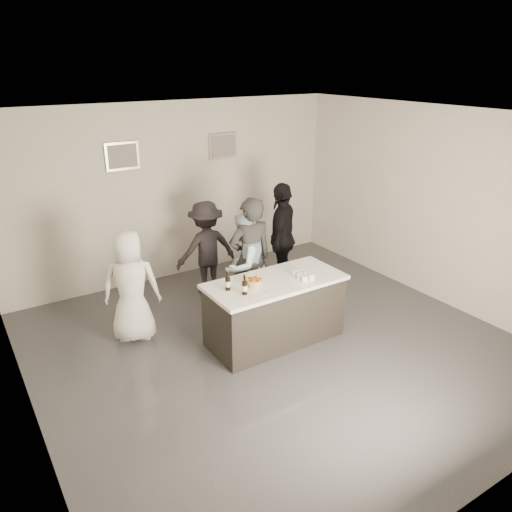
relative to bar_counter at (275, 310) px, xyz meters
name	(u,v)px	position (x,y,z in m)	size (l,w,h in m)	color
floor	(276,347)	(-0.09, -0.17, -0.45)	(6.00, 6.00, 0.00)	#3D3D42
ceiling	(280,117)	(-0.09, -0.17, 2.55)	(6.00, 6.00, 0.00)	white
wall_back	(177,192)	(-0.09, 2.83, 1.05)	(6.00, 0.04, 3.00)	beige
wall_front	(502,355)	(-0.09, -3.17, 1.05)	(6.00, 0.04, 3.00)	beige
wall_left	(15,302)	(-3.09, -0.17, 1.05)	(0.04, 6.00, 3.00)	beige
wall_right	(437,206)	(2.91, -0.17, 1.05)	(0.04, 6.00, 3.00)	beige
picture_left	(122,156)	(-0.99, 2.80, 1.75)	(0.54, 0.04, 0.44)	#B2B2B7
picture_right	(223,146)	(0.81, 2.80, 1.75)	(0.54, 0.04, 0.44)	#B2B2B7
bar_counter	(275,310)	(0.00, 0.00, 0.00)	(1.86, 0.86, 0.90)	white
cake	(254,283)	(-0.32, 0.01, 0.49)	(0.20, 0.20, 0.07)	#FFA21A
beer_bottle_a	(228,280)	(-0.67, 0.08, 0.58)	(0.07, 0.07, 0.26)	black
beer_bottle_b	(245,285)	(-0.56, -0.14, 0.58)	(0.07, 0.07, 0.26)	black
tumbler_cluster	(303,275)	(0.35, -0.13, 0.49)	(0.19, 0.30, 0.08)	gold
candles	(264,294)	(-0.37, -0.28, 0.45)	(0.24, 0.08, 0.01)	pink
person_main_black	(250,259)	(0.10, 0.78, 0.47)	(0.67, 0.44, 1.83)	#242424
person_main_blue	(244,266)	(0.04, 0.85, 0.35)	(0.77, 0.60, 1.59)	#ACCCE1
person_guest_left	(131,286)	(-1.59, 1.09, 0.33)	(0.76, 0.50, 1.56)	white
person_guest_right	(282,237)	(1.04, 1.31, 0.46)	(1.06, 0.44, 1.82)	black
person_guest_back	(206,248)	(-0.08, 1.83, 0.33)	(1.01, 0.58, 1.56)	black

